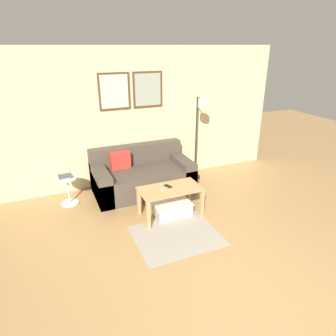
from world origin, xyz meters
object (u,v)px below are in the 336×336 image
(couch, at_px, (142,176))
(side_table, at_px, (68,188))
(floor_lamp, at_px, (200,123))
(book_stack, at_px, (65,176))
(remote_control, at_px, (161,188))
(cell_phone, at_px, (168,186))
(coffee_table, at_px, (170,194))
(storage_bin, at_px, (172,209))

(couch, distance_m, side_table, 1.32)
(floor_lamp, relative_size, book_stack, 7.47)
(remote_control, xyz_separation_m, cell_phone, (0.13, 0.04, -0.01))
(book_stack, bearing_deg, remote_control, -36.74)
(book_stack, distance_m, remote_control, 1.66)
(floor_lamp, distance_m, remote_control, 1.71)
(coffee_table, xyz_separation_m, floor_lamp, (1.07, 1.03, 0.80))
(side_table, distance_m, remote_control, 1.66)
(coffee_table, distance_m, storage_bin, 0.28)
(floor_lamp, height_order, cell_phone, floor_lamp)
(book_stack, bearing_deg, cell_phone, -33.10)
(coffee_table, xyz_separation_m, remote_control, (-0.13, 0.04, 0.11))
(side_table, bearing_deg, cell_phone, -33.74)
(coffee_table, distance_m, book_stack, 1.80)
(couch, height_order, remote_control, couch)
(couch, bearing_deg, coffee_table, -83.32)
(couch, xyz_separation_m, storage_bin, (0.15, -1.06, -0.18))
(coffee_table, relative_size, storage_bin, 1.62)
(coffee_table, height_order, side_table, side_table)
(storage_bin, distance_m, cell_phone, 0.39)
(side_table, relative_size, book_stack, 2.21)
(couch, relative_size, side_table, 3.66)
(cell_phone, bearing_deg, couch, 75.71)
(remote_control, bearing_deg, couch, 95.32)
(floor_lamp, relative_size, cell_phone, 11.80)
(couch, relative_size, book_stack, 8.08)
(couch, bearing_deg, side_table, 179.79)
(storage_bin, xyz_separation_m, side_table, (-1.47, 1.07, 0.19))
(couch, xyz_separation_m, book_stack, (-1.34, -0.00, 0.23))
(couch, height_order, floor_lamp, floor_lamp)
(coffee_table, distance_m, side_table, 1.78)
(floor_lamp, relative_size, side_table, 3.38)
(couch, distance_m, remote_control, 1.02)
(storage_bin, height_order, cell_phone, cell_phone)
(side_table, distance_m, cell_phone, 1.74)
(coffee_table, relative_size, cell_phone, 6.98)
(couch, height_order, cell_phone, couch)
(storage_bin, bearing_deg, cell_phone, 107.91)
(remote_control, relative_size, cell_phone, 1.07)
(storage_bin, xyz_separation_m, cell_phone, (-0.03, 0.10, 0.37))
(couch, distance_m, storage_bin, 1.09)
(coffee_table, distance_m, cell_phone, 0.13)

